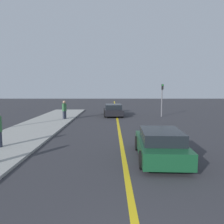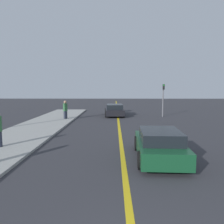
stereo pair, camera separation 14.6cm
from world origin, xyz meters
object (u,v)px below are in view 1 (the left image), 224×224
(car_near_right_lane, at_px, (160,145))
(car_ahead_center, at_px, (113,110))
(traffic_light, at_px, (162,96))
(pedestrian_far_standing, at_px, (64,110))

(car_near_right_lane, relative_size, car_ahead_center, 0.90)
(car_near_right_lane, distance_m, traffic_light, 14.14)
(car_ahead_center, relative_size, traffic_light, 1.34)
(car_ahead_center, distance_m, traffic_light, 5.35)
(pedestrian_far_standing, height_order, traffic_light, traffic_light)
(car_ahead_center, relative_size, pedestrian_far_standing, 2.69)
(pedestrian_far_standing, bearing_deg, traffic_light, 13.27)
(pedestrian_far_standing, bearing_deg, car_ahead_center, 34.21)
(car_ahead_center, xyz_separation_m, pedestrian_far_standing, (-4.62, -3.14, 0.34))
(car_ahead_center, height_order, pedestrian_far_standing, pedestrian_far_standing)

